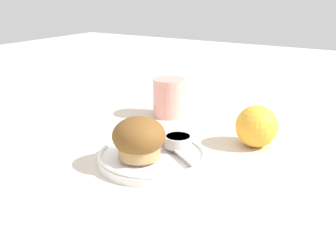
% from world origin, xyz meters
% --- Properties ---
extents(ground_plane, '(3.00, 3.00, 0.00)m').
position_xyz_m(ground_plane, '(0.00, 0.00, 0.00)').
color(ground_plane, beige).
extents(plate, '(0.19, 0.19, 0.02)m').
position_xyz_m(plate, '(0.01, -0.01, 0.01)').
color(plate, white).
rests_on(plate, ground_plane).
extents(muffin, '(0.09, 0.09, 0.07)m').
position_xyz_m(muffin, '(-0.00, -0.04, 0.05)').
color(muffin, tan).
rests_on(muffin, plate).
extents(cream_ramekin, '(0.05, 0.05, 0.02)m').
position_xyz_m(cream_ramekin, '(0.03, 0.03, 0.03)').
color(cream_ramekin, silver).
rests_on(cream_ramekin, plate).
extents(berry_pair, '(0.03, 0.01, 0.01)m').
position_xyz_m(berry_pair, '(0.01, 0.03, 0.03)').
color(berry_pair, '#B7192D').
rests_on(berry_pair, plate).
extents(butter_knife, '(0.15, 0.11, 0.00)m').
position_xyz_m(butter_knife, '(0.03, 0.03, 0.02)').
color(butter_knife, '#B7B7BC').
rests_on(butter_knife, plate).
extents(orange_fruit, '(0.08, 0.08, 0.08)m').
position_xyz_m(orange_fruit, '(0.14, 0.15, 0.04)').
color(orange_fruit, '#F4A82D').
rests_on(orange_fruit, ground_plane).
extents(juice_glass, '(0.08, 0.08, 0.09)m').
position_xyz_m(juice_glass, '(-0.10, 0.22, 0.05)').
color(juice_glass, '#E5998C').
rests_on(juice_glass, ground_plane).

